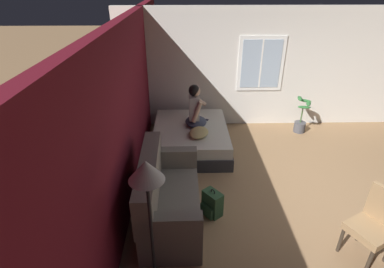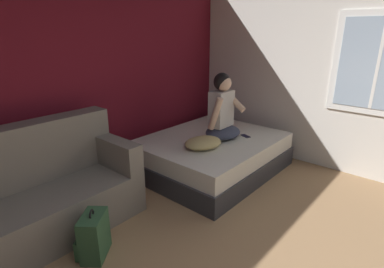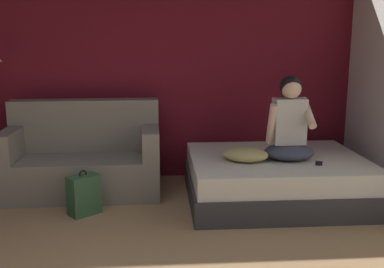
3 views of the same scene
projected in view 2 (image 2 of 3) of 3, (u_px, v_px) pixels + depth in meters
The scene contains 7 objects.
wall_back_accent at pixel (26, 83), 3.12m from camera, with size 11.03×0.16×2.70m, color maroon.
bed at pixel (211, 154), 4.17m from camera, with size 1.91×1.55×0.48m.
couch at pixel (44, 193), 2.85m from camera, with size 1.71×0.84×1.04m.
person_seated at pixel (222, 112), 3.98m from camera, with size 0.53×0.45×0.88m.
backpack at pixel (93, 236), 2.56m from camera, with size 0.35×0.35×0.46m.
throw_pillow at pixel (203, 143), 3.70m from camera, with size 0.48×0.36×0.14m, color tan.
cell_phone at pixel (246, 136), 4.14m from camera, with size 0.07×0.14×0.01m, color black.
Camera 2 is at (-1.21, -0.32, 1.86)m, focal length 28.00 mm.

